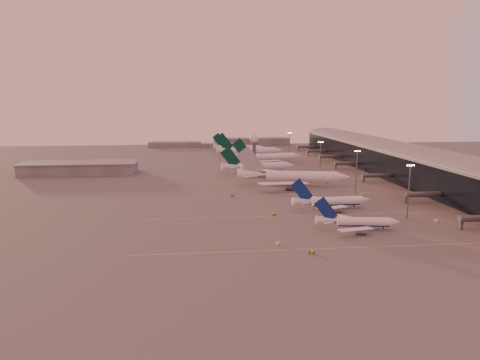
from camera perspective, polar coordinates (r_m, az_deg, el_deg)
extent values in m
plane|color=#605D5D|center=(187.20, 5.26, -5.62)|extent=(700.00, 700.00, 0.00)
cube|color=#E7D851|center=(164.08, 18.12, -8.44)|extent=(180.00, 0.25, 0.02)
cube|color=#E7D851|center=(204.16, 13.04, -4.49)|extent=(180.00, 0.25, 0.02)
cube|color=#E7D851|center=(245.95, 9.69, -1.84)|extent=(180.00, 0.25, 0.02)
cube|color=#E7D851|center=(288.71, 7.32, 0.03)|extent=(180.00, 0.25, 0.02)
cube|color=#E7D851|center=(336.90, 5.41, 1.56)|extent=(180.00, 0.25, 0.02)
cube|color=black|center=(323.09, 20.56, 2.17)|extent=(36.00, 360.00, 18.00)
cylinder|color=slate|center=(322.03, 20.66, 3.75)|extent=(10.08, 360.00, 10.08)
cube|color=slate|center=(322.01, 20.66, 3.79)|extent=(40.00, 362.00, 0.80)
cube|color=#53555A|center=(197.58, 27.40, -5.26)|extent=(1.20, 1.20, 4.40)
cylinder|color=#53555A|center=(240.33, 23.51, -1.76)|extent=(22.00, 2.80, 2.80)
cube|color=#53555A|center=(236.09, 21.35, -2.39)|extent=(1.20, 1.20, 4.40)
cylinder|color=#53555A|center=(291.28, 17.99, 0.59)|extent=(22.00, 2.80, 2.80)
cube|color=#53555A|center=(287.79, 16.14, 0.11)|extent=(1.20, 1.20, 4.40)
cylinder|color=#53555A|center=(342.61, 14.25, 2.19)|extent=(22.00, 2.80, 2.80)
cube|color=#53555A|center=(339.65, 12.65, 1.79)|extent=(1.20, 1.20, 4.40)
cylinder|color=#53555A|center=(381.97, 12.11, 3.09)|extent=(22.00, 2.80, 2.80)
cube|color=#53555A|center=(379.31, 10.66, 2.75)|extent=(1.20, 1.20, 4.40)
cylinder|color=#53555A|center=(421.84, 10.37, 3.83)|extent=(22.00, 2.80, 2.80)
cube|color=#53555A|center=(419.43, 9.05, 3.52)|extent=(1.20, 1.20, 4.40)
cylinder|color=#53555A|center=(460.16, 8.99, 4.41)|extent=(22.00, 2.80, 2.80)
cube|color=#53555A|center=(457.96, 7.77, 4.12)|extent=(1.20, 1.20, 4.40)
cube|color=slate|center=(331.11, -20.60, 1.48)|extent=(80.00, 25.00, 8.00)
cube|color=slate|center=(330.53, -20.65, 2.20)|extent=(82.00, 27.00, 0.60)
cylinder|color=#53555A|center=(301.94, 1.88, 2.68)|extent=(2.60, 2.60, 22.00)
cylinder|color=#53555A|center=(300.61, 1.89, 4.85)|extent=(5.20, 5.20, 1.20)
sphere|color=white|center=(300.26, 1.90, 5.59)|extent=(6.40, 6.40, 6.40)
cylinder|color=#53555A|center=(299.98, 1.90, 6.30)|extent=(0.16, 0.16, 2.00)
cylinder|color=#53555A|center=(203.36, 21.59, -1.41)|extent=(0.56, 0.56, 25.00)
cube|color=#53555A|center=(201.40, 21.81, 1.94)|extent=(3.60, 0.25, 0.25)
sphere|color=#FFEABF|center=(200.76, 21.42, 1.82)|extent=(0.56, 0.56, 0.56)
sphere|color=#FFEABF|center=(201.22, 21.68, 1.82)|extent=(0.56, 0.56, 0.56)
sphere|color=#FFEABF|center=(201.68, 21.93, 1.83)|extent=(0.56, 0.56, 0.56)
sphere|color=#FFEABF|center=(202.15, 22.18, 1.83)|extent=(0.56, 0.56, 0.56)
cylinder|color=#53555A|center=(251.48, 15.27, 1.10)|extent=(0.56, 0.56, 25.00)
cube|color=#53555A|center=(249.90, 15.40, 3.82)|extent=(3.60, 0.25, 0.25)
sphere|color=#FFEABF|center=(249.41, 15.08, 3.73)|extent=(0.56, 0.56, 0.56)
sphere|color=#FFEABF|center=(249.77, 15.29, 3.73)|extent=(0.56, 0.56, 0.56)
sphere|color=#FFEABF|center=(250.13, 15.51, 3.72)|extent=(0.56, 0.56, 0.56)
sphere|color=#FFEABF|center=(250.49, 15.72, 3.72)|extent=(0.56, 0.56, 0.56)
cylinder|color=#53555A|center=(301.43, 10.66, 2.78)|extent=(0.56, 0.56, 25.00)
cube|color=#53555A|center=(300.11, 10.74, 5.05)|extent=(3.60, 0.25, 0.25)
sphere|color=#FFEABF|center=(299.72, 10.46, 4.98)|extent=(0.56, 0.56, 0.56)
sphere|color=#FFEABF|center=(300.00, 10.64, 4.97)|extent=(0.56, 0.56, 0.56)
sphere|color=#FFEABF|center=(300.29, 10.82, 4.97)|extent=(0.56, 0.56, 0.56)
sphere|color=#FFEABF|center=(300.57, 11.01, 4.97)|extent=(0.56, 0.56, 0.56)
cylinder|color=#53555A|center=(387.55, 6.63, 4.55)|extent=(0.56, 0.56, 25.00)
cube|color=#53555A|center=(386.52, 6.66, 6.32)|extent=(3.60, 0.25, 0.25)
sphere|color=#FFEABF|center=(386.23, 6.44, 6.26)|extent=(0.56, 0.56, 0.56)
sphere|color=#FFEABF|center=(386.44, 6.59, 6.26)|extent=(0.56, 0.56, 0.56)
sphere|color=#FFEABF|center=(386.66, 6.73, 6.26)|extent=(0.56, 0.56, 0.56)
sphere|color=#FFEABF|center=(386.88, 6.88, 6.26)|extent=(0.56, 0.56, 0.56)
cube|color=slate|center=(499.49, -8.67, 4.71)|extent=(60.00, 18.00, 6.00)
cube|color=slate|center=(512.84, 1.51, 5.13)|extent=(90.00, 20.00, 9.00)
cube|color=slate|center=(489.61, -2.85, 4.64)|extent=(40.00, 15.00, 5.00)
cylinder|color=white|center=(182.17, 16.15, -5.50)|extent=(21.42, 6.56, 3.60)
cylinder|color=navy|center=(182.39, 16.13, -5.74)|extent=(20.86, 5.51, 2.59)
cone|color=white|center=(185.58, 19.94, -5.42)|extent=(4.56, 4.14, 3.60)
cone|color=white|center=(179.07, 11.47, -5.41)|extent=(9.28, 4.82, 3.60)
cube|color=white|center=(172.89, 15.15, -6.52)|extent=(15.58, 8.51, 1.13)
cylinder|color=slate|center=(175.90, 15.79, -6.82)|extent=(4.38, 2.90, 2.34)
cube|color=slate|center=(175.60, 15.81, -6.50)|extent=(0.31, 0.27, 1.44)
cube|color=white|center=(189.51, 13.98, -4.97)|extent=(14.42, 11.88, 1.13)
cylinder|color=slate|center=(188.51, 14.85, -5.61)|extent=(4.38, 2.90, 2.34)
cube|color=slate|center=(188.24, 14.87, -5.32)|extent=(0.31, 0.27, 1.44)
cube|color=navy|center=(177.85, 11.38, -4.03)|extent=(9.82, 1.73, 10.72)
cube|color=white|center=(175.17, 11.69, -5.75)|extent=(4.36, 2.71, 0.24)
cube|color=white|center=(182.94, 11.28, -5.04)|extent=(4.24, 3.56, 0.24)
cylinder|color=black|center=(184.92, 18.54, -6.19)|extent=(0.47, 0.47, 0.95)
cylinder|color=black|center=(184.38, 15.44, -6.05)|extent=(1.10, 0.62, 1.04)
cylinder|color=black|center=(180.49, 15.73, -6.42)|extent=(1.10, 0.62, 1.04)
cylinder|color=white|center=(213.98, 12.73, -2.87)|extent=(24.37, 5.43, 4.12)
cylinder|color=navy|center=(214.19, 12.72, -3.11)|extent=(23.83, 4.25, 2.96)
cone|color=white|center=(219.66, 16.24, -2.69)|extent=(4.90, 4.37, 4.12)
cone|color=white|center=(208.22, 8.33, -2.95)|extent=(10.35, 4.66, 4.12)
cube|color=white|center=(202.86, 12.21, -3.79)|extent=(17.07, 12.51, 1.29)
cylinder|color=slate|center=(206.54, 12.72, -4.09)|extent=(4.82, 2.93, 2.68)
cube|color=slate|center=(206.25, 12.73, -3.78)|extent=(0.34, 0.29, 1.65)
cube|color=white|center=(221.33, 10.33, -2.54)|extent=(17.57, 11.04, 1.29)
cylinder|color=slate|center=(220.54, 11.24, -3.12)|extent=(4.82, 2.93, 2.68)
cube|color=slate|center=(220.28, 11.25, -2.82)|extent=(0.34, 0.29, 1.65)
cube|color=navy|center=(206.96, 8.24, -1.58)|extent=(11.30, 0.99, 12.27)
cube|color=white|center=(203.87, 8.73, -3.21)|extent=(4.94, 3.81, 0.27)
cube|color=white|center=(212.56, 7.97, -2.63)|extent=(4.99, 3.44, 0.27)
cylinder|color=black|center=(218.14, 14.95, -3.48)|extent=(0.54, 0.54, 1.08)
cylinder|color=black|center=(216.08, 11.99, -3.47)|extent=(1.22, 0.61, 1.19)
cylinder|color=black|center=(211.77, 12.45, -3.77)|extent=(1.22, 0.61, 1.19)
cylinder|color=white|center=(267.30, 8.08, 0.19)|extent=(43.22, 15.07, 6.68)
cylinder|color=white|center=(267.57, 8.07, -0.13)|extent=(42.01, 13.07, 4.81)
cone|color=white|center=(269.61, 13.51, 0.09)|extent=(9.44, 8.20, 6.68)
cone|color=white|center=(267.56, 1.58, 0.48)|extent=(18.90, 10.12, 6.68)
cube|color=white|center=(249.79, 5.85, -0.75)|extent=(31.44, 15.53, 1.98)
cylinder|color=slate|center=(254.52, 7.00, -1.19)|extent=(8.97, 5.90, 4.34)
cube|color=slate|center=(254.22, 7.01, -0.85)|extent=(0.37, 0.33, 2.67)
cube|color=white|center=(284.76, 5.84, 0.63)|extent=(28.19, 25.00, 1.98)
cylinder|color=slate|center=(281.17, 6.88, -0.08)|extent=(8.97, 5.90, 4.34)
cube|color=slate|center=(280.89, 6.89, 0.23)|extent=(0.37, 0.33, 2.67)
cube|color=#9B9DA2|center=(266.38, 1.40, 2.16)|extent=(18.22, 4.06, 19.82)
cube|color=white|center=(259.43, 1.37, 0.21)|extent=(8.79, 5.07, 0.27)
cube|color=white|center=(275.69, 1.63, 0.81)|extent=(8.45, 7.50, 0.27)
cylinder|color=black|center=(269.24, 11.52, -0.73)|extent=(0.54, 0.54, 1.08)
cylinder|color=black|center=(270.24, 7.31, -0.55)|extent=(1.27, 0.76, 1.18)
cylinder|color=black|center=(265.58, 7.34, -0.75)|extent=(1.27, 0.76, 1.18)
cylinder|color=white|center=(314.07, 3.18, 1.66)|extent=(34.60, 10.27, 5.51)
cylinder|color=white|center=(314.26, 3.17, 1.44)|extent=(33.71, 8.64, 3.97)
cone|color=white|center=(320.60, 6.66, 1.78)|extent=(7.32, 6.39, 5.51)
cone|color=white|center=(307.78, -1.14, 1.62)|extent=(14.96, 7.47, 5.51)
cube|color=white|center=(298.23, 2.44, 1.01)|extent=(23.43, 19.26, 1.63)
cylinder|color=slate|center=(303.00, 3.01, 0.72)|extent=(7.05, 4.48, 3.58)
cube|color=slate|center=(302.78, 3.01, 0.96)|extent=(0.32, 0.28, 2.20)
cube|color=white|center=(325.57, 1.02, 1.81)|extent=(25.28, 13.85, 1.63)
cylinder|color=slate|center=(323.78, 1.88, 1.35)|extent=(7.05, 4.48, 3.58)
cube|color=slate|center=(323.58, 1.89, 1.58)|extent=(0.32, 0.28, 2.20)
cube|color=#05352B|center=(306.69, -1.28, 2.83)|extent=(15.06, 2.46, 16.31)
cube|color=white|center=(301.34, -0.91, 1.46)|extent=(6.87, 5.76, 0.24)
cube|color=white|center=(314.09, -1.45, 1.82)|extent=(7.06, 4.39, 0.24)
cylinder|color=black|center=(318.62, 5.40, 1.13)|extent=(0.48, 0.48, 0.95)
cylinder|color=black|center=(315.79, 2.58, 1.09)|extent=(1.10, 0.62, 1.05)
cylinder|color=black|center=(311.83, 2.80, 0.97)|extent=(1.10, 0.62, 1.05)
cylinder|color=white|center=(364.08, 4.33, 2.91)|extent=(37.82, 12.68, 6.02)
cylinder|color=white|center=(364.26, 4.33, 2.70)|extent=(36.78, 10.88, 4.34)
cone|color=white|center=(372.44, 7.55, 3.02)|extent=(8.20, 7.23, 6.02)
cone|color=white|center=(355.60, 0.33, 2.88)|extent=(16.49, 8.76, 6.02)
cube|color=white|center=(346.46, 3.82, 2.36)|extent=(25.15, 21.77, 1.78)
cylinder|color=slate|center=(351.83, 4.30, 2.07)|extent=(7.82, 5.16, 3.92)
cube|color=slate|center=(351.63, 4.31, 2.30)|extent=(0.35, 0.31, 2.41)
cube|color=white|center=(375.85, 2.18, 3.00)|extent=(27.74, 14.18, 1.78)
cylinder|color=slate|center=(374.16, 3.02, 2.58)|extent=(7.82, 5.16, 3.92)
cube|color=slate|center=(373.97, 3.02, 2.80)|extent=(0.35, 0.31, 2.41)
cube|color=#05352B|center=(354.51, 0.21, 4.03)|extent=(16.36, 3.35, 17.82)
cube|color=white|center=(348.65, 0.63, 2.76)|extent=(7.43, 6.47, 0.26)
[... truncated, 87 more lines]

